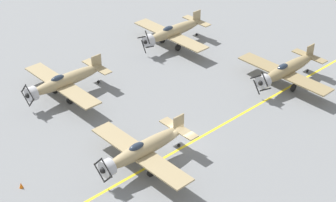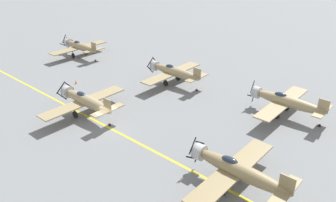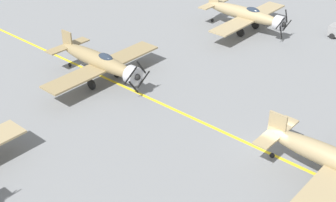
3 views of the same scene
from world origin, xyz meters
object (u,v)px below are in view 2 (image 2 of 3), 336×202
(airplane_near_center, at_px, (236,170))
(traffic_cone, at_px, (76,82))
(airplane_mid_center, at_px, (85,100))
(airplane_near_right, at_px, (286,101))
(airplane_mid_right, at_px, (174,72))
(airplane_far_right, at_px, (80,46))

(airplane_near_center, distance_m, traffic_cone, 32.03)
(airplane_near_center, xyz_separation_m, airplane_mid_center, (-0.37, 21.79, -0.00))
(airplane_near_right, relative_size, airplane_mid_right, 1.00)
(traffic_cone, bearing_deg, airplane_far_right, 51.72)
(airplane_near_center, height_order, airplane_mid_right, same)
(airplane_mid_center, distance_m, traffic_cone, 11.22)
(airplane_far_right, relative_size, airplane_mid_center, 1.00)
(airplane_far_right, distance_m, airplane_mid_right, 22.66)
(traffic_cone, bearing_deg, airplane_mid_center, -117.35)
(airplane_mid_center, relative_size, traffic_cone, 21.82)
(airplane_near_center, height_order, traffic_cone, airplane_near_center)
(traffic_cone, bearing_deg, airplane_near_center, -98.50)
(airplane_far_right, relative_size, airplane_near_center, 1.00)
(airplane_near_right, relative_size, airplane_mid_center, 1.00)
(airplane_far_right, bearing_deg, traffic_cone, -125.87)
(airplane_far_right, height_order, airplane_mid_right, same)
(airplane_near_right, height_order, airplane_near_center, same)
(airplane_mid_center, bearing_deg, airplane_mid_right, -12.42)
(airplane_near_center, xyz_separation_m, traffic_cone, (4.72, 31.63, -1.74))
(airplane_far_right, height_order, airplane_mid_center, same)
(airplane_mid_right, height_order, traffic_cone, airplane_mid_right)
(airplane_near_center, distance_m, airplane_mid_center, 21.79)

